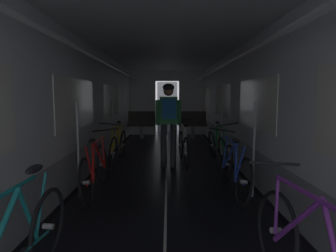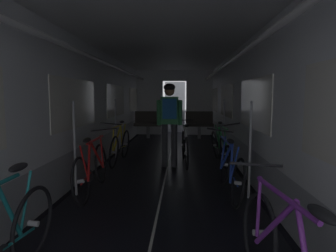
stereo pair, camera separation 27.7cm
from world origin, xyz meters
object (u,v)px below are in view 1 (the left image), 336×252
bicycle_green (219,146)px  person_cyclist_aisle (170,116)px  bench_seat_far_right (194,122)px  bicycle_teal (18,251)px  bicycle_white_in_aisle (185,146)px  bicycle_red (97,169)px  bicycle_yellow (119,146)px  bicycle_blue (235,169)px  bench_seat_far_left (143,122)px

bicycle_green → person_cyclist_aisle: person_cyclist_aisle is taller
bench_seat_far_right → bicycle_teal: (-1.93, -8.16, -0.18)m
bicycle_teal → bicycle_white_in_aisle: bearing=71.8°
bicycle_red → bicycle_yellow: bicycle_red is taller
bicycle_blue → bicycle_red: bearing=-179.0°
bicycle_yellow → person_cyclist_aisle: person_cyclist_aisle is taller
bicycle_blue → bicycle_green: bearing=87.4°
bench_seat_far_left → person_cyclist_aisle: person_cyclist_aisle is taller
bicycle_green → bicycle_red: bearing=-137.4°
bicycle_green → bicycle_yellow: size_ratio=1.00×
bicycle_white_in_aisle → bench_seat_far_right: bearing=82.3°
bench_seat_far_left → bicycle_blue: (1.93, -5.84, -0.19)m
bench_seat_far_left → bicycle_white_in_aisle: size_ratio=0.58×
bicycle_red → person_cyclist_aisle: size_ratio=0.98×
bench_seat_far_right → bicycle_red: bench_seat_far_right is taller
bench_seat_far_right → bicycle_white_in_aisle: bench_seat_far_right is taller
bench_seat_far_right → bicycle_green: bearing=-86.8°
bench_seat_far_right → bicycle_red: 6.19m
bench_seat_far_left → bicycle_teal: (-0.13, -8.16, -0.18)m
bicycle_green → bicycle_blue: 1.96m
bicycle_green → bicycle_white_in_aisle: bearing=-177.7°
bicycle_white_in_aisle → bicycle_green: bearing=2.3°
bicycle_blue → person_cyclist_aisle: person_cyclist_aisle is taller
person_cyclist_aisle → bicycle_white_in_aisle: person_cyclist_aisle is taller
bench_seat_far_left → bicycle_blue: 6.15m
bicycle_white_in_aisle → bicycle_yellow: bearing=177.4°
bench_seat_far_right → bicycle_red: (-1.95, -5.87, -0.19)m
bench_seat_far_left → bicycle_red: (-0.15, -5.87, -0.19)m
bicycle_teal → person_cyclist_aisle: 4.18m
person_cyclist_aisle → bicycle_white_in_aisle: 0.81m
bicycle_yellow → bicycle_teal: bearing=-89.5°
bicycle_red → person_cyclist_aisle: (1.09, 1.70, 0.69)m
bicycle_teal → bicycle_blue: 3.10m
person_cyclist_aisle → bicycle_yellow: bearing=163.5°
bench_seat_far_right → bicycle_white_in_aisle: size_ratio=0.58×
bicycle_red → bicycle_blue: size_ratio=1.00×
bicycle_red → bicycle_yellow: 2.03m
bench_seat_far_right → bicycle_yellow: 4.32m
bicycle_green → bicycle_yellow: bicycle_green is taller
bicycle_green → bicycle_yellow: 2.18m
bicycle_blue → bicycle_yellow: bearing=136.5°
bicycle_green → bench_seat_far_right: bearing=93.2°
bicycle_red → bicycle_green: 2.94m
bicycle_yellow → bench_seat_far_left: bearing=87.5°
bicycle_red → person_cyclist_aisle: 2.13m
bench_seat_far_left → bicycle_red: bearing=-91.5°
bench_seat_far_right → bicycle_red: size_ratio=0.58×
bicycle_green → bicycle_white_in_aisle: (-0.75, -0.03, 0.00)m
bicycle_red → bicycle_teal: 2.29m
bicycle_teal → person_cyclist_aisle: person_cyclist_aisle is taller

